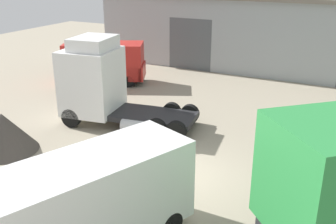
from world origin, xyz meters
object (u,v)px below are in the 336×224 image
object	(u,v)px
delivery_van_white	(87,204)
traffic_cone	(169,178)
tractor_unit_white	(100,83)
delivery_van_red	(107,62)
gravel_pile	(4,132)

from	to	relation	value
delivery_van_white	traffic_cone	bearing A→B (deg)	-163.46
tractor_unit_white	traffic_cone	xyz separation A→B (m)	(5.52, -3.77, -1.66)
delivery_van_red	traffic_cone	bearing A→B (deg)	-70.34
delivery_van_white	gravel_pile	distance (m)	7.54
gravel_pile	tractor_unit_white	bearing A→B (deg)	69.89
delivery_van_white	delivery_van_red	distance (m)	15.79
tractor_unit_white	traffic_cone	distance (m)	6.89
delivery_van_red	delivery_van_white	bearing A→B (deg)	-81.37
delivery_van_red	tractor_unit_white	bearing A→B (deg)	-81.89
tractor_unit_white	traffic_cone	size ratio (longest dim) A/B	11.74
delivery_van_white	traffic_cone	xyz separation A→B (m)	(0.38, 3.93, -1.21)
gravel_pile	traffic_cone	distance (m)	7.19
tractor_unit_white	delivery_van_white	xyz separation A→B (m)	(5.14, -7.70, -0.45)
delivery_van_white	delivery_van_red	bearing A→B (deg)	-124.55
traffic_cone	tractor_unit_white	bearing A→B (deg)	145.69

